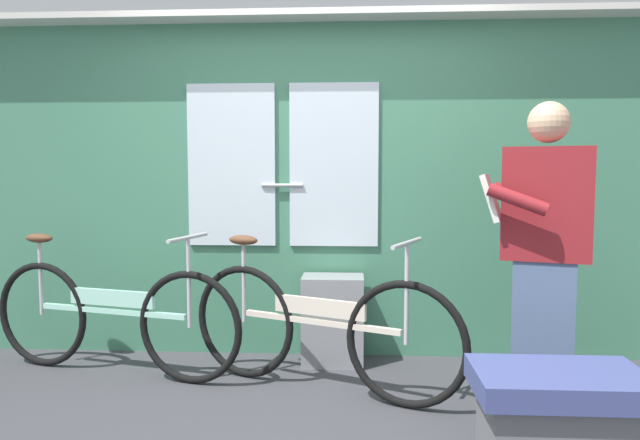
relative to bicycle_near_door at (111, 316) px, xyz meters
The scene contains 6 objects.
train_door_wall 1.56m from the bicycle_near_door, 22.45° to the left, with size 5.39×0.28×2.31m.
bicycle_near_door is the anchor object (origin of this frame).
bicycle_leaning_behind 1.33m from the bicycle_near_door, ahead, with size 1.61×0.79×0.91m.
passenger_reading_newspaper 2.59m from the bicycle_near_door, ahead, with size 0.61×0.54×1.64m.
trash_bin_by_wall 1.41m from the bicycle_near_door, 11.93° to the left, with size 0.40×0.28×0.59m, color gray.
bench_seat_corner 2.61m from the bicycle_near_door, 25.05° to the right, with size 0.70×0.44×0.45m.
Camera 1 is at (0.29, -2.65, 1.27)m, focal length 32.89 mm.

